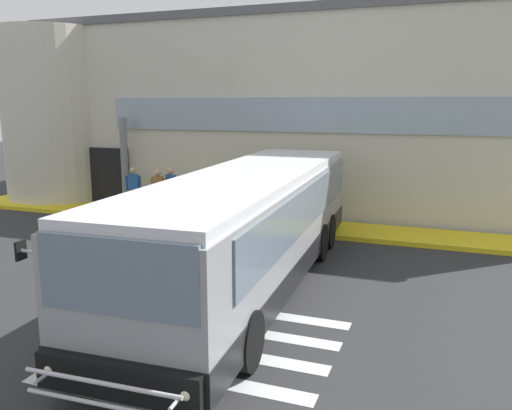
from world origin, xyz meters
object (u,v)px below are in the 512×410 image
Objects in this scene: bus_main_foreground at (251,230)px; passenger_near_column at (133,186)px; passenger_by_doorway at (158,190)px; passenger_at_curb_edge at (171,188)px; entry_support_column at (125,163)px; safety_bollard_yellow at (294,224)px.

passenger_near_column is (-6.93, 5.64, -0.22)m from bus_main_foreground.
passenger_at_curb_edge is (0.24, 0.51, 0.00)m from passenger_by_doorway.
passenger_at_curb_edge is at bearing 64.51° from passenger_by_doorway.
passenger_near_column and passenger_at_curb_edge have the same top height.
passenger_by_doorway is 1.00× the size of passenger_at_curb_edge.
bus_main_foreground is at bearing -39.14° from passenger_near_column.
entry_support_column is at bearing 141.08° from passenger_near_column.
safety_bollard_yellow is at bearing -13.54° from entry_support_column.
bus_main_foreground is 7.06× the size of passenger_at_curb_edge.
passenger_at_curb_edge is (-5.48, 5.94, -0.26)m from bus_main_foreground.
bus_main_foreground is at bearing -86.84° from safety_bollard_yellow.
entry_support_column is 0.30× the size of bus_main_foreground.
safety_bollard_yellow is (5.24, -1.47, -0.63)m from passenger_at_curb_edge.
passenger_by_doorway is at bearing 170.10° from safety_bollard_yellow.
passenger_near_column is at bearing 170.20° from passenger_by_doorway.
passenger_at_curb_edge is (2.24, -0.33, -0.82)m from entry_support_column.
entry_support_column is at bearing 166.46° from safety_bollard_yellow.
passenger_near_column reaches higher than safety_bollard_yellow.
entry_support_column is 2.09× the size of passenger_at_curb_edge.
bus_main_foreground is 13.14× the size of safety_bollard_yellow.
bus_main_foreground reaches higher than safety_bollard_yellow.
passenger_by_doorway is at bearing -22.93° from entry_support_column.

